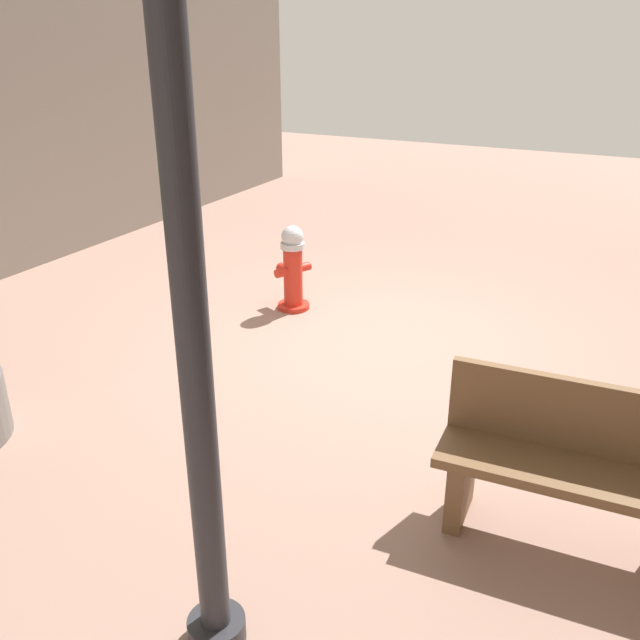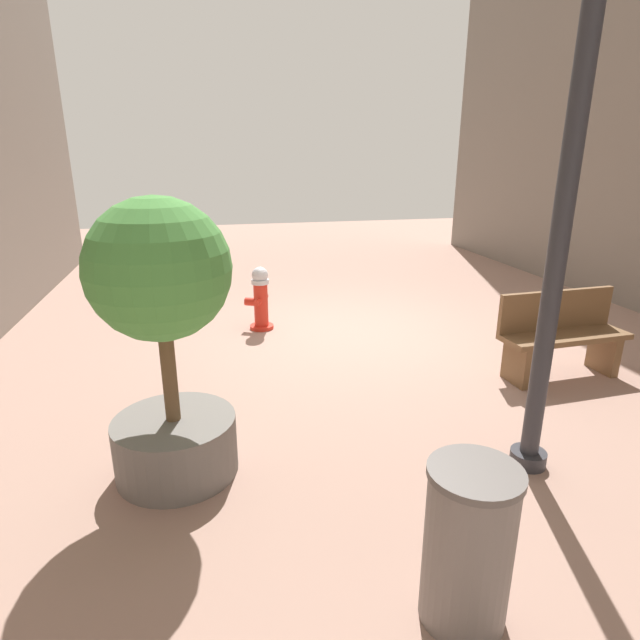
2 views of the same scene
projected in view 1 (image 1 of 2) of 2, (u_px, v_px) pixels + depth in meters
The scene contains 4 objects.
ground_plane at pixel (383, 346), 6.26m from camera, with size 23.40×23.40×0.00m, color #9E7A6B.
fire_hydrant at pixel (293, 268), 6.93m from camera, with size 0.40×0.42×0.89m.
bench_near at pixel (569, 465), 3.74m from camera, with size 1.45×0.52×0.95m.
street_lamp at pixel (174, 116), 2.29m from camera, with size 0.36×0.36×3.93m.
Camera 1 is at (-2.02, 5.30, 2.71)m, focal length 37.88 mm.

